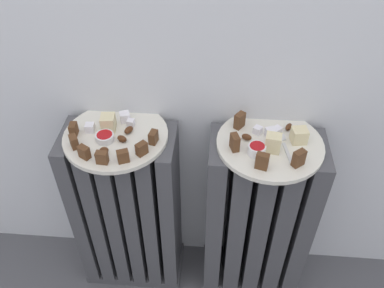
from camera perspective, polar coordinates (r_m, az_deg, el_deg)
The scene contains 32 objects.
radiator_left at distance 1.31m, azimuth -8.91°, elevation -9.47°, with size 0.32×0.17×0.61m.
radiator_right at distance 1.29m, azimuth 9.08°, elevation -10.59°, with size 0.32×0.17×0.61m.
plate_left at distance 1.08m, azimuth -10.66°, elevation 1.13°, with size 0.27×0.27×0.01m, color silver.
plate_right at distance 1.06m, azimuth 10.90°, elevation -0.02°, with size 0.27×0.27×0.01m, color silver.
dark_cake_slice_left_0 at distance 1.09m, azimuth -16.33°, elevation 2.00°, with size 0.03×0.02×0.03m, color #56351E.
dark_cake_slice_left_1 at distance 1.05m, azimuth -16.27°, elevation 0.30°, with size 0.03×0.02×0.03m, color #56351E.
dark_cake_slice_left_2 at distance 1.02m, azimuth -14.94°, elevation -1.12°, with size 0.03×0.02×0.03m, color #56351E.
dark_cake_slice_left_3 at distance 0.99m, azimuth -12.56°, elevation -1.88°, with size 0.03×0.02×0.03m, color #56351E.
dark_cake_slice_left_4 at distance 0.99m, azimuth -9.68°, elevation -1.72°, with size 0.03×0.02×0.03m, color #56351E.
dark_cake_slice_left_5 at distance 1.00m, azimuth -7.09°, elevation -0.67°, with size 0.03×0.02×0.03m, color #56351E.
dark_cake_slice_left_6 at distance 1.03m, azimuth -5.46°, elevation 0.96°, with size 0.03×0.02×0.03m, color #56351E.
marble_cake_slice_left_0 at distance 1.08m, azimuth -11.70°, elevation 2.98°, with size 0.04×0.04×0.04m, color beige.
turkish_delight_left_0 at distance 1.09m, azimuth -8.61°, elevation 2.97°, with size 0.02×0.02×0.02m, color white.
turkish_delight_left_1 at distance 1.11m, azimuth -9.42°, elevation 3.78°, with size 0.03×0.03×0.03m, color white.
turkish_delight_left_2 at distance 1.09m, azimuth -14.15°, elevation 2.24°, with size 0.02×0.02×0.02m, color white.
medjool_date_left_0 at distance 1.02m, azimuth -12.28°, elevation -0.87°, with size 0.02×0.02×0.02m, color #4C2814.
medjool_date_left_1 at distance 1.05m, azimuth -9.83°, elevation 0.73°, with size 0.03×0.02×0.02m, color #4C2814.
medjool_date_left_2 at distance 1.07m, azimuth -8.90°, elevation 1.97°, with size 0.03×0.02×0.02m, color #4C2814.
jam_bowl_left at distance 1.06m, azimuth -12.17°, elevation 0.98°, with size 0.05×0.05×0.02m.
dark_cake_slice_right_0 at distance 1.07m, azimuth 6.71°, elevation 3.31°, with size 0.03×0.02×0.04m, color #56351E.
dark_cake_slice_right_1 at distance 1.01m, azimuth 6.03°, elevation 0.23°, with size 0.03×0.02×0.04m, color #56351E.
dark_cake_slice_right_2 at distance 0.97m, azimuth 9.83°, elevation -2.40°, with size 0.03×0.02×0.04m, color #56351E.
dark_cake_slice_right_3 at distance 0.99m, azimuth 14.80°, elevation -1.97°, with size 0.03×0.02×0.04m, color #56351E.
marble_cake_slice_right_0 at distance 1.02m, azimuth 11.32°, elevation 0.14°, with size 0.04×0.03×0.05m, color beige.
marble_cake_slice_right_1 at distance 1.06m, azimuth 14.84°, elevation 1.16°, with size 0.04×0.03×0.04m, color beige.
turkish_delight_right_0 at distance 1.08m, azimuth 11.89°, elevation 1.89°, with size 0.02×0.02×0.02m, color white.
turkish_delight_right_1 at distance 1.07m, azimuth 9.21°, elevation 1.95°, with size 0.02×0.02×0.02m, color white.
turkish_delight_right_2 at distance 1.06m, azimuth 10.99°, elevation 1.56°, with size 0.02×0.02×0.02m, color white.
medjool_date_right_0 at distance 1.10m, azimuth 13.44°, elevation 2.36°, with size 0.03×0.01×0.02m, color #4C2814.
medjool_date_right_1 at distance 1.05m, azimuth 7.70°, elevation 0.98°, with size 0.03×0.02×0.02m, color #4C2814.
jam_bowl_right at distance 1.01m, azimuth 9.11°, elevation -0.72°, with size 0.04×0.04×0.03m.
fork at distance 1.05m, azimuth 12.93°, elevation -0.31°, with size 0.03×0.11×0.00m.
Camera 1 is at (0.06, -0.50, 1.31)m, focal length 37.91 mm.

